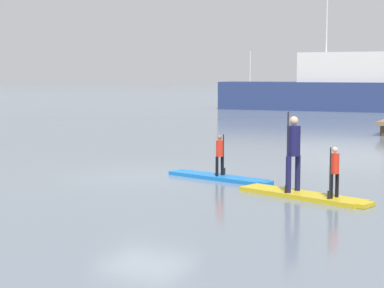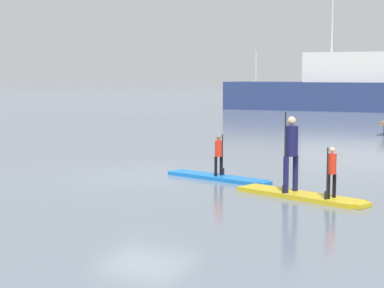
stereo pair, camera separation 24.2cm
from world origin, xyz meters
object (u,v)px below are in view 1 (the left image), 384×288
Objects in this scene: fishing_boat_white_large at (328,90)px; motor_boat_small_navy at (246,95)px; paddleboard_far at (304,195)px; paddler_adult at (293,148)px; paddleboard_near at (220,177)px; paddler_child_solo at (220,153)px; paddler_child_front at (334,169)px.

fishing_boat_white_large reaches higher than motor_boat_small_navy.
paddler_adult is at bearing 164.05° from paddleboard_far.
motor_boat_small_navy is at bearing 113.61° from paddler_adult.
paddler_adult is 0.11× the size of fishing_boat_white_large.
fishing_boat_white_large is at bearing 100.71° from paddleboard_near.
paddler_child_solo reaches higher than paddleboard_far.
paddleboard_near is 48.66m from motor_boat_small_navy.
paddler_adult is at bearing -75.84° from fishing_boat_white_large.
paddler_child_front is at bearing -17.90° from paddleboard_far.
motor_boat_small_navy is (-11.54, 11.58, -0.93)m from fishing_boat_white_large.
paddler_child_solo is 0.59× the size of paddler_adult.
paddleboard_near is 1.72× the size of paddler_adult.
paddler_child_solo is 0.19× the size of motor_boat_small_navy.
paddleboard_far is 1.79× the size of paddler_adult.
motor_boat_small_navy is at bearing 113.87° from paddleboard_far.
paddler_child_front is (0.74, -0.24, 0.68)m from paddleboard_far.
paddleboard_near is at bearing -68.41° from motor_boat_small_navy.
paddleboard_far is at bearing -66.13° from motor_boat_small_navy.
fishing_boat_white_large is 2.90× the size of motor_boat_small_navy.
fishing_boat_white_large is at bearing 100.72° from paddler_child_solo.
paddleboard_far is at bearing -15.95° from paddler_adult.
fishing_boat_white_large is at bearing 104.16° from paddler_adult.
paddler_child_front is 0.07× the size of fishing_boat_white_large.
paddler_adult is (2.48, -1.41, 0.39)m from paddler_child_solo.
motor_boat_small_navy is at bearing 111.60° from paddler_child_solo.
paddler_child_front is (1.03, -0.32, -0.37)m from paddler_adult.
fishing_boat_white_large is at bearing -45.10° from motor_boat_small_navy.
paddler_adult is at bearing -29.44° from paddleboard_near.
paddler_child_solo is at bearing 151.65° from paddleboard_far.
paddler_adult is 1.64× the size of paddler_child_front.
paddleboard_near is at bearing -79.29° from fishing_boat_white_large.
paddleboard_near is 3.15m from paddleboard_far.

